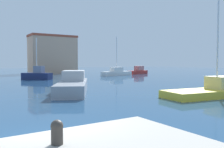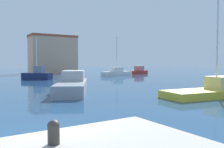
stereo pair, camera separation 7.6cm
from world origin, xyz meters
name	(u,v)px [view 1 (the left image)]	position (x,y,z in m)	size (l,w,h in m)	color
water	(111,81)	(15.00, 20.00, 0.00)	(160.00, 160.00, 0.00)	navy
mooring_bollard	(57,131)	(-0.40, -2.17, 1.16)	(0.24, 0.24, 0.48)	#38332D
sailboat_white_mid_harbor	(117,72)	(22.81, 30.29, 0.59)	(6.59, 2.68, 7.26)	white
motorboat_grey_behind_lamppost	(73,84)	(5.96, 11.74, 0.63)	(5.73, 8.17, 1.76)	gray
sailboat_navy_distant_north	(37,75)	(7.39, 27.84, 0.69)	(3.87, 4.23, 6.01)	#19234C
motorboat_red_distant_east	(138,71)	(30.31, 33.13, 0.60)	(6.06, 3.36, 1.70)	#B22823
sailboat_yellow_inner_mooring	(218,89)	(13.96, 3.78, 0.49)	(8.74, 3.74, 12.18)	gold
yacht_club	(53,54)	(16.11, 46.68, 4.34)	(10.37, 5.37, 8.66)	tan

